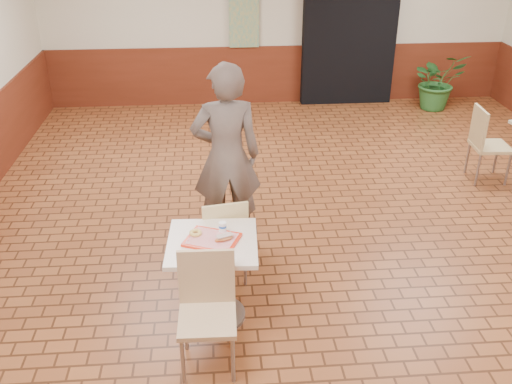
{
  "coord_description": "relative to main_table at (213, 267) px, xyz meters",
  "views": [
    {
      "loc": [
        -1.19,
        -4.85,
        3.26
      ],
      "look_at": [
        -0.83,
        -0.38,
        0.95
      ],
      "focal_mm": 40.0,
      "sensor_mm": 36.0,
      "label": 1
    }
  ],
  "objects": [
    {
      "name": "chair_main_back",
      "position": [
        0.1,
        0.51,
        -0.02
      ],
      "size": [
        0.47,
        0.47,
        0.89
      ],
      "rotation": [
        0.0,
        0.0,
        3.31
      ],
      "color": "#DDC884",
      "rests_on": "ground"
    },
    {
      "name": "ring_donut",
      "position": [
        -0.13,
        0.07,
        0.29
      ],
      "size": [
        0.12,
        0.12,
        0.03
      ],
      "primitive_type": "torus",
      "rotation": [
        0.0,
        0.0,
        0.17
      ],
      "color": "gold",
      "rests_on": "serving_tray"
    },
    {
      "name": "paper_cup",
      "position": [
        0.09,
        0.11,
        0.32
      ],
      "size": [
        0.06,
        0.06,
        0.08
      ],
      "rotation": [
        0.0,
        0.0,
        -0.05
      ],
      "color": "white",
      "rests_on": "serving_tray"
    },
    {
      "name": "potted_plant",
      "position": [
        3.9,
        5.28,
        -0.03
      ],
      "size": [
        1.01,
        0.91,
        0.98
      ],
      "primitive_type": "imported",
      "rotation": [
        0.0,
        0.0,
        0.19
      ],
      "color": "#286529",
      "rests_on": "ground"
    },
    {
      "name": "wainscot_band",
      "position": [
        1.23,
        0.88,
        -0.02
      ],
      "size": [
        8.0,
        10.0,
        1.0
      ],
      "color": "#592111",
      "rests_on": "ground"
    },
    {
      "name": "chair_main_front",
      "position": [
        -0.05,
        -0.51,
        0.0
      ],
      "size": [
        0.44,
        0.44,
        0.94
      ],
      "rotation": [
        0.0,
        0.0,
        -0.02
      ],
      "color": "tan",
      "rests_on": "ground"
    },
    {
      "name": "promo_poster",
      "position": [
        0.63,
        5.82,
        1.08
      ],
      "size": [
        0.5,
        0.03,
        1.2
      ],
      "primitive_type": "cube",
      "color": "gray",
      "rests_on": "wainscot_band"
    },
    {
      "name": "long_john_donut",
      "position": [
        0.1,
        -0.03,
        0.3
      ],
      "size": [
        0.17,
        0.13,
        0.05
      ],
      "rotation": [
        0.0,
        0.0,
        0.38
      ],
      "color": "#B86936",
      "rests_on": "serving_tray"
    },
    {
      "name": "room_shell",
      "position": [
        1.23,
        0.88,
        0.98
      ],
      "size": [
        8.01,
        10.01,
        3.01
      ],
      "color": "brown",
      "rests_on": "ground"
    },
    {
      "name": "customer",
      "position": [
        0.16,
        1.26,
        0.44
      ],
      "size": [
        0.74,
        0.52,
        1.93
      ],
      "primitive_type": "imported",
      "rotation": [
        0.0,
        0.0,
        3.23
      ],
      "color": "#60524A",
      "rests_on": "ground"
    },
    {
      "name": "chair_second_left",
      "position": [
        3.48,
        2.48,
        0.02
      ],
      "size": [
        0.47,
        0.47,
        0.96
      ],
      "rotation": [
        0.0,
        0.0,
        1.51
      ],
      "color": "tan",
      "rests_on": "ground"
    },
    {
      "name": "main_table",
      "position": [
        0.0,
        0.0,
        0.0
      ],
      "size": [
        0.73,
        0.73,
        0.77
      ],
      "rotation": [
        0.0,
        0.0,
        -0.05
      ],
      "color": "beige",
      "rests_on": "ground"
    },
    {
      "name": "corridor_doorway",
      "position": [
        2.43,
        5.76,
        0.58
      ],
      "size": [
        1.6,
        0.22,
        2.2
      ],
      "primitive_type": "cube",
      "color": "black",
      "rests_on": "ground"
    },
    {
      "name": "serving_tray",
      "position": [
        0.0,
        -0.0,
        0.26
      ],
      "size": [
        0.41,
        0.32,
        0.03
      ],
      "rotation": [
        0.0,
        0.0,
        -0.4
      ],
      "color": "red",
      "rests_on": "main_table"
    }
  ]
}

